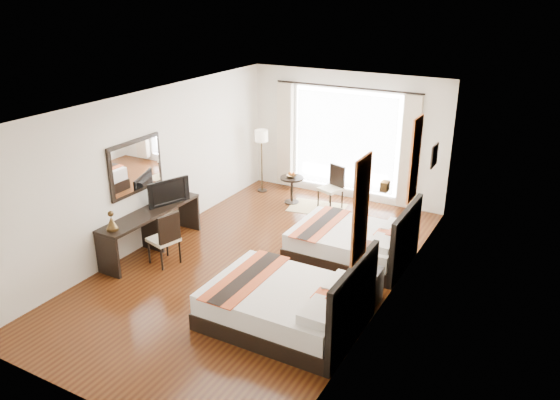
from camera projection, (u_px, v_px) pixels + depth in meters
The scene contains 29 objects.
floor at pixel (259, 266), 9.35m from camera, with size 4.50×7.50×0.01m, color #361609.
ceiling at pixel (256, 104), 8.31m from camera, with size 4.50×7.50×0.02m, color white.
wall_headboard at pixel (392, 216), 7.82m from camera, with size 0.01×7.50×2.80m, color silver.
wall_desk at pixel (151, 168), 9.83m from camera, with size 0.01×7.50×2.80m, color silver.
wall_window at pixel (346, 136), 11.88m from camera, with size 4.50×0.01×2.80m, color silver.
wall_entry at pixel (76, 298), 5.78m from camera, with size 4.50×0.01×2.80m, color silver.
window_glass at pixel (346, 141), 11.90m from camera, with size 2.40×0.02×2.20m, color white.
sheer_curtain at pixel (345, 142), 11.85m from camera, with size 2.30×0.02×2.10m, color white.
drape_left at pixel (285, 135), 12.48m from camera, with size 0.35×0.14×2.35m, color beige.
drape_right at pixel (410, 152), 11.18m from camera, with size 0.35×0.14×2.35m, color beige.
art_panel_near at pixel (361, 210), 6.59m from camera, with size 0.03×0.50×1.35m, color maroon.
art_panel_far at pixel (415, 159), 8.49m from camera, with size 0.03×0.50×1.35m, color maroon.
wall_sconce at pixel (385, 186), 7.45m from camera, with size 0.10×0.14×0.14m, color #3F2D16.
mirror_frame at pixel (136, 166), 9.44m from camera, with size 0.04×1.25×0.95m, color black.
mirror_glass at pixel (137, 167), 9.43m from camera, with size 0.01×1.12×0.82m, color white.
bed_near at pixel (288, 304), 7.64m from camera, with size 2.13×1.66×1.20m.
bed_far at pixel (354, 242), 9.52m from camera, with size 2.00×1.56×1.12m.
nightstand at pixel (363, 287), 8.15m from camera, with size 0.46×0.57×0.54m, color black.
table_lamp at pixel (367, 252), 8.09m from camera, with size 0.27×0.27×0.42m.
vase at pixel (362, 274), 7.93m from camera, with size 0.12×0.12×0.12m, color black.
console_desk at pixel (152, 231), 9.77m from camera, with size 0.50×2.20×0.76m, color black.
television at pixel (167, 191), 9.91m from camera, with size 0.82×0.11×0.47m, color black.
bronze_figurine at pixel (112, 222), 8.84m from camera, with size 0.20×0.20×0.29m, color #3F2D16, non-canonical shape.
desk_chair at pixel (165, 248), 9.32m from camera, with size 0.54×0.54×0.96m.
floor_lamp at pixel (262, 140), 12.24m from camera, with size 0.29×0.29×1.45m.
side_table at pixel (292, 190), 11.92m from camera, with size 0.51×0.51×0.59m, color black.
fruit_bowl at pixel (291, 176), 11.79m from camera, with size 0.21×0.21×0.05m, color #473419.
window_chair at pixel (331, 195), 11.66m from camera, with size 0.55×0.55×0.92m.
jute_rug at pixel (317, 208), 11.74m from camera, with size 1.18×0.80×0.01m, color tan.
Camera 1 is at (4.31, -7.07, 4.50)m, focal length 35.00 mm.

